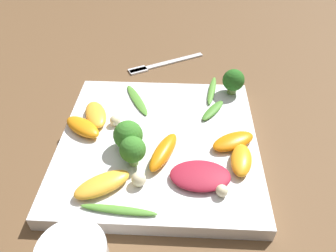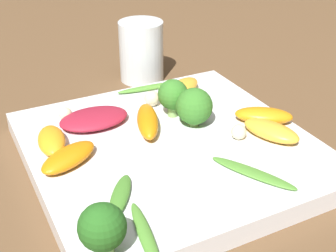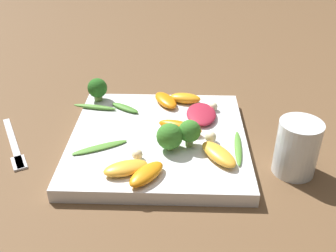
{
  "view_description": "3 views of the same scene",
  "coord_description": "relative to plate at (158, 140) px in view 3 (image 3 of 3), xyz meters",
  "views": [
    {
      "loc": [
        0.35,
        0.03,
        0.36
      ],
      "look_at": [
        -0.01,
        0.01,
        0.04
      ],
      "focal_mm": 35.0,
      "sensor_mm": 36.0,
      "label": 1
    },
    {
      "loc": [
        -0.38,
        0.19,
        0.28
      ],
      "look_at": [
        0.01,
        -0.0,
        0.03
      ],
      "focal_mm": 50.0,
      "sensor_mm": 36.0,
      "label": 2
    },
    {
      "loc": [
        0.03,
        -0.54,
        0.38
      ],
      "look_at": [
        0.02,
        -0.01,
        0.04
      ],
      "focal_mm": 42.0,
      "sensor_mm": 36.0,
      "label": 3
    }
  ],
  "objects": [
    {
      "name": "arugula_sprig_1",
      "position": [
        -0.12,
        0.08,
        0.01
      ],
      "size": [
        0.08,
        0.03,
        0.01
      ],
      "color": "#518E33",
      "rests_on": "plate"
    },
    {
      "name": "broccoli_floret_1",
      "position": [
        0.05,
        -0.03,
        0.04
      ],
      "size": [
        0.04,
        0.04,
        0.04
      ],
      "color": "#84AD5B",
      "rests_on": "plate"
    },
    {
      "name": "orange_segment_0",
      "position": [
        0.01,
        0.11,
        0.02
      ],
      "size": [
        0.06,
        0.07,
        0.01
      ],
      "color": "orange",
      "rests_on": "plate"
    },
    {
      "name": "macadamia_nut_2",
      "position": [
        0.1,
        0.09,
        0.02
      ],
      "size": [
        0.02,
        0.02,
        0.02
      ],
      "color": "beige",
      "rests_on": "plate"
    },
    {
      "name": "orange_segment_5",
      "position": [
        0.04,
        0.01,
        0.02
      ],
      "size": [
        0.08,
        0.05,
        0.02
      ],
      "color": "orange",
      "rests_on": "plate"
    },
    {
      "name": "ground_plane",
      "position": [
        0.0,
        0.0,
        -0.01
      ],
      "size": [
        2.4,
        2.4,
        0.0
      ],
      "primitive_type": "plane",
      "color": "brown"
    },
    {
      "name": "arugula_sprig_2",
      "position": [
        -0.09,
        -0.04,
        0.01
      ],
      "size": [
        0.09,
        0.05,
        0.0
      ],
      "color": "#518E33",
      "rests_on": "plate"
    },
    {
      "name": "orange_segment_3",
      "position": [
        0.05,
        0.11,
        0.02
      ],
      "size": [
        0.06,
        0.04,
        0.02
      ],
      "color": "orange",
      "rests_on": "plate"
    },
    {
      "name": "macadamia_nut_0",
      "position": [
        0.09,
        -0.02,
        0.02
      ],
      "size": [
        0.02,
        0.02,
        0.02
      ],
      "color": "beige",
      "rests_on": "plate"
    },
    {
      "name": "arugula_sprig_3",
      "position": [
        0.13,
        -0.04,
        0.01
      ],
      "size": [
        0.02,
        0.09,
        0.01
      ],
      "color": "#518E33",
      "rests_on": "plate"
    },
    {
      "name": "broccoli_floret_2",
      "position": [
        -0.12,
        0.12,
        0.04
      ],
      "size": [
        0.04,
        0.04,
        0.04
      ],
      "color": "#7A9E51",
      "rests_on": "plate"
    },
    {
      "name": "macadamia_nut_1",
      "position": [
        -0.03,
        -0.07,
        0.02
      ],
      "size": [
        0.02,
        0.02,
        0.02
      ],
      "color": "beige",
      "rests_on": "plate"
    },
    {
      "name": "broccoli_floret_0",
      "position": [
        0.02,
        -0.04,
        0.03
      ],
      "size": [
        0.04,
        0.04,
        0.04
      ],
      "color": "#7A9E51",
      "rests_on": "plate"
    },
    {
      "name": "arugula_sprig_0",
      "position": [
        -0.07,
        0.08,
        0.01
      ],
      "size": [
        0.06,
        0.05,
        0.01
      ],
      "color": "#47842D",
      "rests_on": "plate"
    },
    {
      "name": "orange_segment_2",
      "position": [
        -0.04,
        -0.1,
        0.02
      ],
      "size": [
        0.07,
        0.05,
        0.02
      ],
      "color": "#FCAD33",
      "rests_on": "plate"
    },
    {
      "name": "orange_segment_4",
      "position": [
        0.09,
        -0.06,
        0.02
      ],
      "size": [
        0.07,
        0.08,
        0.02
      ],
      "color": "#FCAD33",
      "rests_on": "plate"
    },
    {
      "name": "orange_segment_1",
      "position": [
        -0.01,
        -0.11,
        0.02
      ],
      "size": [
        0.06,
        0.07,
        0.02
      ],
      "color": "orange",
      "rests_on": "plate"
    },
    {
      "name": "drinking_glass",
      "position": [
        0.21,
        -0.06,
        0.03
      ],
      "size": [
        0.06,
        0.06,
        0.09
      ],
      "color": "white",
      "rests_on": "ground_plane"
    },
    {
      "name": "plate",
      "position": [
        0.0,
        0.0,
        0.0
      ],
      "size": [
        0.29,
        0.29,
        0.02
      ],
      "color": "white",
      "rests_on": "ground_plane"
    },
    {
      "name": "fork",
      "position": [
        -0.24,
        -0.02,
        -0.01
      ],
      "size": [
        0.09,
        0.15,
        0.01
      ],
      "color": "silver",
      "rests_on": "ground_plane"
    },
    {
      "name": "radicchio_leaf_0",
      "position": [
        0.07,
        0.06,
        0.02
      ],
      "size": [
        0.05,
        0.08,
        0.01
      ],
      "color": "maroon",
      "rests_on": "plate"
    }
  ]
}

